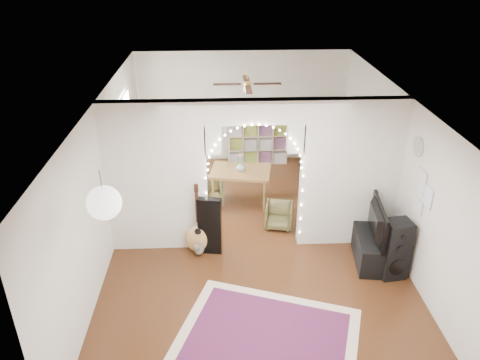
{
  "coord_description": "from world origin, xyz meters",
  "views": [
    {
      "loc": [
        -0.57,
        -7.09,
        4.89
      ],
      "look_at": [
        -0.22,
        0.3,
        1.13
      ],
      "focal_mm": 35.0,
      "sensor_mm": 36.0,
      "label": 1
    }
  ],
  "objects_px": {
    "acoustic_guitar": "(198,228)",
    "media_console": "(368,249)",
    "dining_table": "(241,174)",
    "floor_speaker": "(395,249)",
    "dining_chair_left": "(208,192)",
    "dining_chair_right": "(279,216)",
    "bookcase": "(258,134)"
  },
  "relations": [
    {
      "from": "floor_speaker",
      "to": "dining_chair_left",
      "type": "relative_size",
      "value": 1.69
    },
    {
      "from": "media_console",
      "to": "dining_chair_left",
      "type": "height_order",
      "value": "dining_chair_left"
    },
    {
      "from": "acoustic_guitar",
      "to": "dining_table",
      "type": "xyz_separation_m",
      "value": [
        0.82,
        1.72,
        0.18
      ]
    },
    {
      "from": "floor_speaker",
      "to": "dining_table",
      "type": "height_order",
      "value": "floor_speaker"
    },
    {
      "from": "floor_speaker",
      "to": "dining_chair_right",
      "type": "relative_size",
      "value": 2.0
    },
    {
      "from": "floor_speaker",
      "to": "dining_chair_right",
      "type": "xyz_separation_m",
      "value": [
        -1.67,
        1.58,
        -0.28
      ]
    },
    {
      "from": "bookcase",
      "to": "dining_table",
      "type": "bearing_deg",
      "value": -107.34
    },
    {
      "from": "floor_speaker",
      "to": "media_console",
      "type": "distance_m",
      "value": 0.55
    },
    {
      "from": "media_console",
      "to": "bookcase",
      "type": "relative_size",
      "value": 0.68
    },
    {
      "from": "bookcase",
      "to": "dining_table",
      "type": "relative_size",
      "value": 1.12
    },
    {
      "from": "floor_speaker",
      "to": "bookcase",
      "type": "distance_m",
      "value": 4.91
    },
    {
      "from": "acoustic_guitar",
      "to": "media_console",
      "type": "distance_m",
      "value": 2.93
    },
    {
      "from": "dining_chair_left",
      "to": "media_console",
      "type": "bearing_deg",
      "value": -44.23
    },
    {
      "from": "floor_speaker",
      "to": "dining_table",
      "type": "relative_size",
      "value": 0.78
    },
    {
      "from": "acoustic_guitar",
      "to": "media_console",
      "type": "xyz_separation_m",
      "value": [
        2.89,
        -0.41,
        -0.25
      ]
    },
    {
      "from": "media_console",
      "to": "dining_chair_right",
      "type": "xyz_separation_m",
      "value": [
        -1.38,
        1.19,
        -0.02
      ]
    },
    {
      "from": "media_console",
      "to": "dining_chair_right",
      "type": "relative_size",
      "value": 1.95
    },
    {
      "from": "media_console",
      "to": "acoustic_guitar",
      "type": "bearing_deg",
      "value": 178.85
    },
    {
      "from": "acoustic_guitar",
      "to": "bookcase",
      "type": "bearing_deg",
      "value": 76.16
    },
    {
      "from": "floor_speaker",
      "to": "media_console",
      "type": "xyz_separation_m",
      "value": [
        -0.29,
        0.39,
        -0.26
      ]
    },
    {
      "from": "dining_chair_left",
      "to": "dining_chair_right",
      "type": "bearing_deg",
      "value": -41.14
    },
    {
      "from": "dining_chair_right",
      "to": "acoustic_guitar",
      "type": "bearing_deg",
      "value": -140.98
    },
    {
      "from": "floor_speaker",
      "to": "dining_chair_left",
      "type": "bearing_deg",
      "value": 131.88
    },
    {
      "from": "bookcase",
      "to": "dining_table",
      "type": "xyz_separation_m",
      "value": [
        -0.51,
        -2.03,
        -0.06
      ]
    },
    {
      "from": "floor_speaker",
      "to": "bookcase",
      "type": "height_order",
      "value": "bookcase"
    },
    {
      "from": "floor_speaker",
      "to": "acoustic_guitar",
      "type": "bearing_deg",
      "value": 157.67
    },
    {
      "from": "acoustic_guitar",
      "to": "bookcase",
      "type": "height_order",
      "value": "bookcase"
    },
    {
      "from": "bookcase",
      "to": "dining_chair_left",
      "type": "distance_m",
      "value": 2.39
    },
    {
      "from": "dining_table",
      "to": "media_console",
      "type": "bearing_deg",
      "value": -36.14
    },
    {
      "from": "acoustic_guitar",
      "to": "floor_speaker",
      "type": "xyz_separation_m",
      "value": [
        3.18,
        -0.79,
        0.01
      ]
    },
    {
      "from": "floor_speaker",
      "to": "bookcase",
      "type": "bearing_deg",
      "value": 103.8
    },
    {
      "from": "bookcase",
      "to": "dining_chair_right",
      "type": "relative_size",
      "value": 2.88
    }
  ]
}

